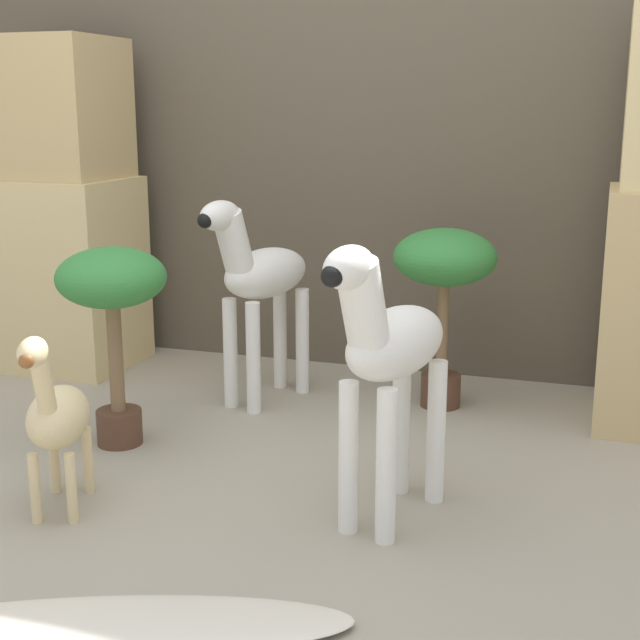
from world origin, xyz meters
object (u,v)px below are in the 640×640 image
Objects in this scene: zebra_right at (389,353)px; potted_palm_front at (444,270)px; surfboard at (113,625)px; giraffe_figurine at (56,414)px; zebra_left at (259,280)px; potted_palm_back at (112,295)px.

zebra_right is 1.17× the size of potted_palm_front.
giraffe_figurine is at bearing 132.87° from surfboard.
zebra_left is 1.18× the size of potted_palm_back.
zebra_left is 1.17× the size of potted_palm_front.
zebra_left is 0.63m from potted_palm_front.
giraffe_figurine is 0.82× the size of potted_palm_back.
giraffe_figurine is at bearing -124.76° from potted_palm_front.
surfboard is at bearing -60.43° from potted_palm_back.
giraffe_figurine is 0.52× the size of surfboard.
potted_palm_front is at bearing 92.00° from zebra_right.
surfboard is (0.51, -0.90, -0.46)m from potted_palm_back.
zebra_right is 1.00m from zebra_left.
zebra_right is at bearing 13.86° from giraffe_figurine.
potted_palm_back is at bearing 164.07° from zebra_right.
zebra_right reaches higher than surfboard.
zebra_right reaches higher than potted_palm_back.
potted_palm_front is 1.67m from surfboard.
zebra_right is 1.45× the size of giraffe_figurine.
zebra_left is 0.76× the size of surfboard.
potted_palm_front is at bearing 55.24° from giraffe_figurine.
potted_palm_back is 0.64× the size of surfboard.
zebra_left reaches higher than surfboard.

